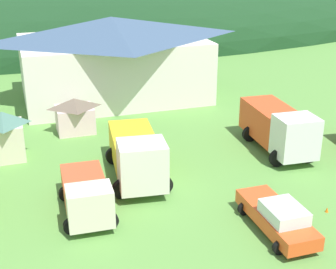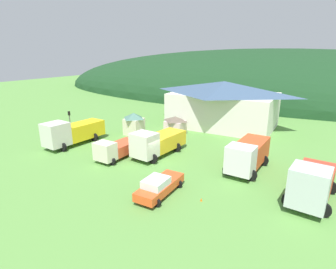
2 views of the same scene
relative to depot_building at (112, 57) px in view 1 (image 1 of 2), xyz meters
name	(u,v)px [view 1 (image 1 of 2)]	position (x,y,z in m)	size (l,w,h in m)	color
ground_plane	(157,192)	(-1.60, -18.42, -3.68)	(200.00, 200.00, 0.00)	#5B9342
forested_hill_backdrop	(51,27)	(-1.60, 41.06, -3.68)	(141.14, 60.00, 25.18)	#193D1E
depot_building	(112,57)	(0.00, 0.00, 0.00)	(16.82, 11.37, 7.14)	white
play_shed_cream	(4,135)	(-9.48, -11.01, -2.04)	(2.51, 2.49, 3.19)	beige
play_shed_pink	(75,115)	(-4.55, -7.63, -2.36)	(2.87, 2.54, 2.55)	beige
light_truck_cream	(86,195)	(-5.68, -19.60, -2.55)	(2.83, 5.57, 2.30)	beige
heavy_rig_striped	(137,154)	(-2.20, -16.51, -2.09)	(3.88, 7.63, 3.17)	silver
heavy_rig_white	(279,127)	(7.77, -15.45, -1.97)	(3.54, 7.11, 3.16)	white
service_pickup_orange	(278,217)	(2.74, -24.09, -2.85)	(2.28, 5.25, 1.66)	#F05122
traffic_cone_near_pickup	(327,212)	(6.17, -23.29, -3.68)	(0.36, 0.36, 0.55)	orange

